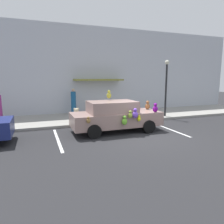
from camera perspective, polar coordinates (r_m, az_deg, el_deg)
ground_plane at (r=9.62m, az=9.06°, el=-6.86°), size 60.00×60.00×0.00m
sidewalk at (r=14.05m, az=-0.94°, el=-1.27°), size 24.00×4.00×0.15m
storefront_building at (r=15.86m, az=-3.60°, el=11.25°), size 24.00×1.25×6.40m
parking_stripe_front at (r=11.45m, az=15.16°, el=-4.42°), size 0.12×3.60×0.01m
parking_stripe_rear at (r=9.45m, az=-14.83°, el=-7.34°), size 0.12×3.60×0.01m
plush_covered_car at (r=10.30m, az=0.96°, el=-1.09°), size 4.47×2.06×2.06m
teddy_bear_on_sidewalk at (r=12.40m, az=-9.86°, el=-0.79°), size 0.41×0.34×0.78m
street_lamp_post at (r=14.07m, az=14.82°, el=8.03°), size 0.28×0.28×3.67m
pedestrian_walking_past at (r=14.58m, az=-10.63°, el=2.62°), size 0.34×0.34×1.81m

